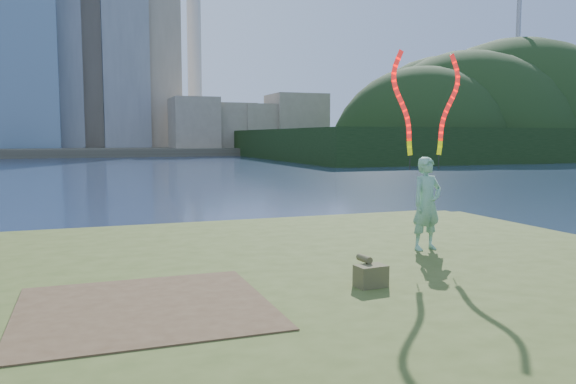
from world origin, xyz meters
name	(u,v)px	position (x,y,z in m)	size (l,w,h in m)	color
ground	(243,290)	(0.00, 0.00, 0.00)	(320.00, 320.00, 0.00)	#1A2741
grassy_knoll	(281,306)	(0.00, -2.30, 0.34)	(20.00, 18.00, 0.80)	#3C4C1B
dirt_patch	(145,307)	(-2.20, -3.20, 0.81)	(3.20, 3.00, 0.02)	#47331E
far_shore	(103,150)	(0.00, 95.00, 0.60)	(320.00, 40.00, 1.20)	#484335
wooded_hill	(511,155)	(59.57, 59.96, 0.16)	(78.00, 50.00, 63.00)	black
woman_with_ribbons	(427,180)	(3.44, -1.15, 2.19)	(2.12, 0.54, 4.20)	#146C3F
canvas_bag	(370,275)	(1.09, -3.26, 0.98)	(0.48, 0.54, 0.43)	brown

